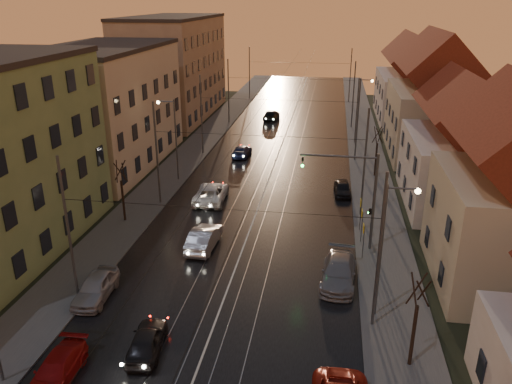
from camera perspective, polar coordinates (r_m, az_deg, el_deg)
The scene contains 38 objects.
road at distance 57.39m, azimuth 2.55°, elevation 4.29°, with size 16.00×120.00×0.04m, color black.
sidewalk_left at distance 59.22m, azimuth -7.15°, elevation 4.75°, with size 4.00×120.00×0.15m, color #4C4C4C.
sidewalk_right at distance 57.25m, azimuth 12.57°, elevation 3.81°, with size 4.00×120.00×0.15m, color #4C4C4C.
tram_rail_0 at distance 57.64m, azimuth 0.37°, elevation 4.43°, with size 0.06×120.00×0.03m, color gray.
tram_rail_1 at distance 57.46m, azimuth 1.78°, elevation 4.36°, with size 0.06×120.00×0.03m, color gray.
tram_rail_2 at distance 57.31m, azimuth 3.32°, elevation 4.29°, with size 0.06×120.00×0.03m, color gray.
tram_rail_3 at distance 57.20m, azimuth 4.74°, elevation 4.22°, with size 0.06×120.00×0.03m, color gray.
apartment_left_2 at distance 54.92m, azimuth -16.78°, elevation 9.07°, with size 10.00×20.00×12.00m, color #C4B198.
apartment_left_3 at distance 76.82m, azimuth -9.29°, elevation 13.75°, with size 10.00×24.00×14.00m, color #8E705B.
house_right_2 at distance 45.70m, azimuth 22.64°, elevation 4.18°, with size 9.18×12.24×9.20m.
house_right_3 at distance 59.69m, azimuth 19.66°, elevation 9.48°, with size 9.18×14.28×11.50m.
house_right_4 at distance 77.30m, azimuth 17.30°, elevation 11.66°, with size 9.18×16.32×10.00m.
catenary_pole_l_1 at distance 30.23m, azimuth -20.63°, elevation -4.28°, with size 0.16×0.16×9.00m, color #595B60.
catenary_pole_r_1 at distance 26.77m, azimuth 13.89°, elevation -6.86°, with size 0.16×0.16×9.00m, color #595B60.
catenary_pole_l_2 at distance 42.96m, azimuth -11.26°, elevation 4.22°, with size 0.16×0.16×9.00m, color #595B60.
catenary_pole_r_2 at distance 40.60m, azimuth 12.30°, elevation 3.13°, with size 0.16×0.16×9.00m, color #595B60.
catenary_pole_l_3 at distance 56.81m, azimuth -6.24°, elevation 8.69°, with size 0.16×0.16×9.00m, color #595B60.
catenary_pole_r_3 at distance 55.05m, azimuth 11.53°, elevation 7.97°, with size 0.16×0.16×9.00m, color #595B60.
catenary_pole_l_4 at distance 71.12m, azimuth -3.17°, elevation 11.35°, with size 0.16×0.16×9.00m, color #595B60.
catenary_pole_r_4 at distance 69.72m, azimuth 11.07°, elevation 10.79°, with size 0.16×0.16×9.00m, color #595B60.
catenary_pole_l_5 at distance 88.60m, azimuth -0.76°, elevation 13.38°, with size 0.16×0.16×9.00m, color #595B60.
catenary_pole_r_5 at distance 87.48m, azimuth 10.72°, elevation 12.91°, with size 0.16×0.16×9.00m, color #595B60.
street_lamp_1 at distance 27.54m, azimuth 14.85°, elevation -5.22°, with size 1.75×0.32×8.00m.
street_lamp_2 at distance 48.47m, azimuth -9.52°, elevation 6.77°, with size 1.75×0.32×8.00m.
street_lamp_3 at distance 61.83m, azimuth 11.79°, elevation 9.77°, with size 1.75×0.32×8.00m.
traffic_light_mast at distance 34.87m, azimuth 11.81°, elevation 0.29°, with size 5.30×0.32×7.20m.
bare_tree_0 at distance 40.69m, azimuth -15.02°, elevation -0.10°, with size 1.09×1.09×5.11m.
bare_tree_1 at distance 25.50m, azimuth 17.69°, elevation -14.18°, with size 1.09×1.09×5.11m.
bare_tree_2 at distance 50.86m, azimuth 13.60°, elevation 4.35°, with size 1.09×1.09×5.11m.
driving_car_0 at distance 26.94m, azimuth -12.38°, elevation -16.25°, with size 1.56×3.88×1.32m, color black.
driving_car_1 at distance 36.12m, azimuth -5.97°, elevation -5.23°, with size 1.63×4.66×1.54m, color #ABABB0.
driving_car_2 at distance 44.16m, azimuth -5.15°, elevation -0.11°, with size 2.52×5.46×1.52m, color white.
driving_car_3 at distance 56.64m, azimuth -1.63°, elevation 4.70°, with size 1.72×4.24×1.23m, color #161E44.
driving_car_4 at distance 73.87m, azimuth 1.78°, elevation 8.81°, with size 1.86×4.62×1.57m, color black.
parked_left_2 at distance 26.47m, azimuth -21.85°, elevation -18.41°, with size 1.71×4.20×1.22m, color maroon.
parked_left_3 at distance 31.79m, azimuth -17.84°, elevation -10.31°, with size 1.73×4.31×1.47m, color #A2A2A7.
parked_right_1 at distance 32.22m, azimuth 9.44°, elevation -9.00°, with size 2.10×5.16×1.50m, color gray.
parked_right_2 at distance 46.10m, azimuth 9.85°, elevation 0.41°, with size 1.46×3.62×1.23m, color black.
Camera 1 is at (5.73, -14.55, 16.91)m, focal length 35.00 mm.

